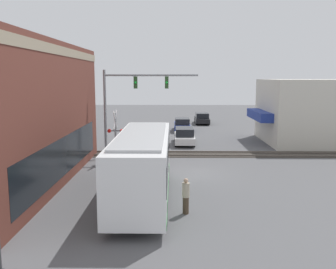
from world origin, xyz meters
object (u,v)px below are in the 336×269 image
(parked_car_blue, at_px, (182,125))
(pedestrian_near_bus, at_px, (186,196))
(crossing_signal, at_px, (115,131))
(city_bus, at_px, (143,163))
(parked_car_black, at_px, (202,119))
(parked_car_white, at_px, (184,136))

(parked_car_blue, bearing_deg, pedestrian_near_bus, 178.93)
(pedestrian_near_bus, bearing_deg, crossing_signal, 24.36)
(city_bus, bearing_deg, crossing_signal, 17.37)
(crossing_signal, height_order, parked_car_black, crossing_signal)
(city_bus, distance_m, crossing_signal, 8.89)
(city_bus, relative_size, parked_car_black, 2.23)
(parked_car_black, height_order, pedestrian_near_bus, pedestrian_near_bus)
(parked_car_blue, bearing_deg, parked_car_black, -22.86)
(parked_car_white, bearing_deg, parked_car_black, -10.37)
(city_bus, xyz_separation_m, crossing_signal, (8.47, 2.65, 0.42))
(parked_car_white, bearing_deg, crossing_signal, 144.78)
(parked_car_white, relative_size, parked_car_blue, 1.02)
(crossing_signal, relative_size, parked_car_white, 0.79)
(crossing_signal, height_order, pedestrian_near_bus, crossing_signal)
(parked_car_white, height_order, pedestrian_near_bus, pedestrian_near_bus)
(parked_car_black, bearing_deg, parked_car_white, 169.63)
(parked_car_black, relative_size, pedestrian_near_bus, 2.82)
(crossing_signal, xyz_separation_m, parked_car_blue, (16.09, -5.25, -1.60))
(city_bus, distance_m, parked_car_black, 31.69)
(parked_car_white, relative_size, parked_car_black, 1.03)
(parked_car_white, relative_size, pedestrian_near_bus, 2.90)
(crossing_signal, relative_size, parked_car_blue, 0.81)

